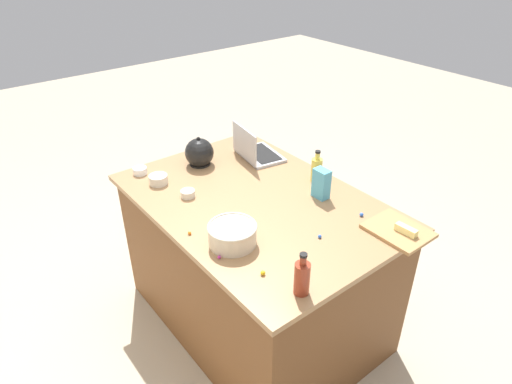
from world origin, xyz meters
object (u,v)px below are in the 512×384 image
Objects in this scene: bottle_oil at (317,169)px; kettle at (199,153)px; bottle_soy at (302,277)px; butter_stick_left at (406,230)px; cutting_board at (398,231)px; ramekin_wide at (158,179)px; candy_bag at (321,184)px; laptop at (255,151)px; mixing_bowl_large at (232,234)px; ramekin_small at (140,171)px; ramekin_medium at (188,194)px.

kettle is at bearing 34.66° from bottle_oil.
bottle_soy is 0.66m from butter_stick_left.
ramekin_wide is at bearing 31.00° from cutting_board.
bottle_oil is 0.92m from ramekin_wide.
cutting_board is 2.76× the size of ramekin_wide.
butter_stick_left is 0.52m from candy_bag.
laptop reaches higher than bottle_soy.
mixing_bowl_large is at bearing 158.28° from kettle.
butter_stick_left reaches higher than cutting_board.
kettle is (1.23, -0.28, -0.00)m from bottle_soy.
mixing_bowl_large is 1.20× the size of bottle_oil.
butter_stick_left is 1.35× the size of ramekin_small.
bottle_soy is 0.94× the size of kettle.
bottle_oil is (-0.46, -0.09, 0.03)m from laptop.
bottle_oil is at bearing -3.51° from butter_stick_left.
butter_stick_left is (-1.11, -0.05, -0.01)m from laptop.
laptop is at bearing -29.45° from bottle_soy.
cutting_board is at bearing -172.15° from candy_bag.
ramekin_medium is at bearing -165.98° from ramekin_wide.
kettle is at bearing 66.42° from laptop.
ramekin_wide reaches higher than cutting_board.
mixing_bowl_large reaches higher than butter_stick_left.
bottle_soy is 0.67m from cutting_board.
mixing_bowl_large is at bearing 3.76° from bottle_soy.
mixing_bowl_large reaches higher than ramekin_small.
kettle is (0.79, -0.31, 0.02)m from mixing_bowl_large.
kettle reaches higher than mixing_bowl_large.
cutting_board is at bearing -162.74° from kettle.
laptop reaches higher than candy_bag.
ramekin_wide is (1.16, 0.70, 0.02)m from cutting_board.
cutting_board is 1.35m from ramekin_wide.
ramekin_medium is (0.94, -0.02, -0.06)m from bottle_soy.
bottle_soy reaches higher than ramekin_wide.
bottle_oil is 0.18m from candy_bag.
ramekin_wide is at bearing 53.41° from bottle_oil.
butter_stick_left is at bearing -172.76° from candy_bag.
kettle is 0.37m from ramekin_small.
bottle_soy is 2.54× the size of ramekin_medium.
mixing_bowl_large is 1.39× the size of candy_bag.
laptop is 0.36m from kettle.
laptop is 1.70× the size of bottle_soy.
bottle_soy is 1.83× the size of butter_stick_left.
ramekin_wide is at bearing 0.42° from mixing_bowl_large.
cutting_board is at bearing -145.45° from ramekin_medium.
butter_stick_left is at bearing -177.44° from laptop.
ramekin_wide is (0.55, 0.74, -0.05)m from bottle_oil.
laptop reaches higher than cutting_board.
bottle_oil is at bearing -133.23° from ramekin_small.
kettle is 1.25× the size of candy_bag.
cutting_board is 0.05m from butter_stick_left.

